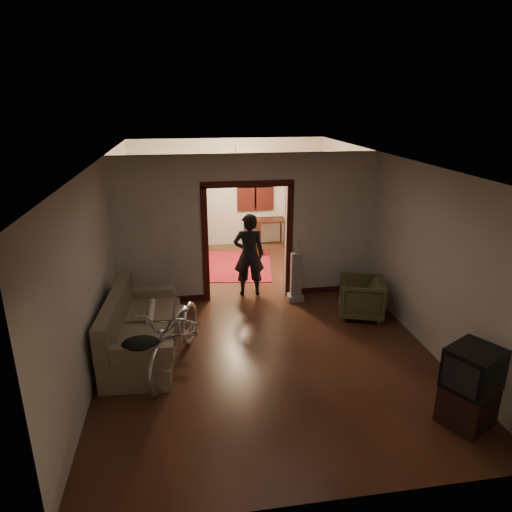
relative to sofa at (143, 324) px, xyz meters
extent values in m
cube|color=#361A11|center=(1.87, 1.14, -0.49)|extent=(5.00, 8.50, 0.01)
cube|color=white|center=(1.87, 1.14, 2.31)|extent=(5.00, 8.50, 0.01)
cube|color=beige|center=(1.87, 5.39, 0.91)|extent=(5.00, 0.02, 2.80)
cube|color=beige|center=(-0.63, 1.14, 0.91)|extent=(0.02, 8.50, 2.80)
cube|color=beige|center=(4.37, 1.14, 0.91)|extent=(0.02, 8.50, 2.80)
cube|color=beige|center=(1.87, 1.89, 0.91)|extent=(5.00, 0.14, 2.80)
cube|color=#36100C|center=(1.87, 1.89, 0.61)|extent=(1.74, 0.20, 2.32)
cube|color=black|center=(2.57, 5.35, 1.06)|extent=(0.98, 0.06, 1.28)
sphere|color=#FFE0A5|center=(1.87, 3.64, 1.86)|extent=(0.24, 0.24, 0.24)
cube|color=silver|center=(2.92, 1.82, 0.76)|extent=(0.08, 0.01, 0.12)
cube|color=brown|center=(0.00, 0.00, 0.00)|extent=(1.09, 2.18, 0.98)
cylinder|color=beige|center=(0.10, 0.30, 0.04)|extent=(0.11, 0.88, 0.11)
ellipsoid|color=black|center=(0.05, -0.91, 0.19)|extent=(0.50, 0.37, 0.14)
imported|color=silver|center=(0.50, -0.42, 0.04)|extent=(1.31, 2.14, 1.06)
imported|color=#4D4E2B|center=(3.76, 0.71, -0.13)|extent=(0.98, 0.96, 0.71)
cube|color=black|center=(3.95, -2.25, -0.23)|extent=(0.73, 0.71, 0.51)
cube|color=black|center=(3.95, -2.25, 0.26)|extent=(0.76, 0.73, 0.50)
cube|color=gray|center=(2.76, 1.54, 0.00)|extent=(0.34, 0.29, 0.98)
imported|color=black|center=(1.91, 1.99, 0.35)|extent=(0.63, 0.43, 1.67)
cube|color=maroon|center=(1.86, 3.64, -0.48)|extent=(1.88, 2.30, 0.02)
cube|color=#243721|center=(0.75, 4.94, 0.39)|extent=(0.96, 0.66, 1.76)
sphere|color=#1E5972|center=(0.75, 4.94, 1.45)|extent=(0.30, 0.30, 0.30)
cube|color=black|center=(2.80, 4.98, -0.12)|extent=(1.09, 0.74, 0.74)
cube|color=black|center=(2.30, 4.32, -0.02)|extent=(0.42, 0.42, 0.94)
camera|label=1|loc=(0.72, -6.39, 3.23)|focal=32.00mm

